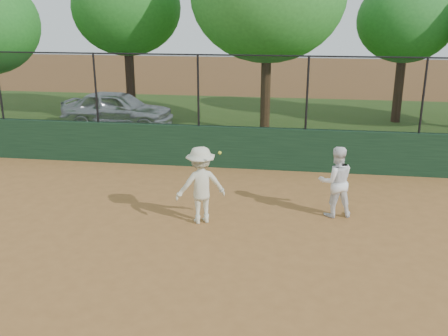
# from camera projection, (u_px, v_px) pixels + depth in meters

# --- Properties ---
(ground) EXTENTS (80.00, 80.00, 0.00)m
(ground) POSITION_uv_depth(u_px,v_px,m) (161.00, 268.00, 8.82)
(ground) COLOR #966130
(ground) RESTS_ON ground
(back_wall) EXTENTS (26.00, 0.20, 1.20)m
(back_wall) POSITION_uv_depth(u_px,v_px,m) (216.00, 147.00, 14.29)
(back_wall) COLOR #18351E
(back_wall) RESTS_ON ground
(grass_strip) EXTENTS (36.00, 12.00, 0.01)m
(grass_strip) POSITION_uv_depth(u_px,v_px,m) (241.00, 122.00, 20.12)
(grass_strip) COLOR #2E5019
(grass_strip) RESTS_ON ground
(parked_car) EXTENTS (4.28, 1.91, 1.43)m
(parked_car) POSITION_uv_depth(u_px,v_px,m) (118.00, 109.00, 18.97)
(parked_car) COLOR silver
(parked_car) RESTS_ON ground
(player_second) EXTENTS (0.88, 0.75, 1.58)m
(player_second) POSITION_uv_depth(u_px,v_px,m) (336.00, 182.00, 10.83)
(player_second) COLOR white
(player_second) RESTS_ON ground
(player_main) EXTENTS (1.24, 1.01, 1.71)m
(player_main) POSITION_uv_depth(u_px,v_px,m) (201.00, 185.00, 10.50)
(player_main) COLOR beige
(player_main) RESTS_ON ground
(fence_assembly) EXTENTS (26.00, 0.06, 2.00)m
(fence_assembly) POSITION_uv_depth(u_px,v_px,m) (215.00, 90.00, 13.79)
(fence_assembly) COLOR black
(fence_assembly) RESTS_ON back_wall
(tree_1) EXTENTS (4.22, 3.84, 6.23)m
(tree_1) POSITION_uv_depth(u_px,v_px,m) (126.00, 8.00, 19.16)
(tree_1) COLOR #3D2615
(tree_1) RESTS_ON ground
(tree_3) EXTENTS (3.69, 3.35, 5.53)m
(tree_3) POSITION_uv_depth(u_px,v_px,m) (406.00, 21.00, 19.00)
(tree_3) COLOR #3E2514
(tree_3) RESTS_ON ground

